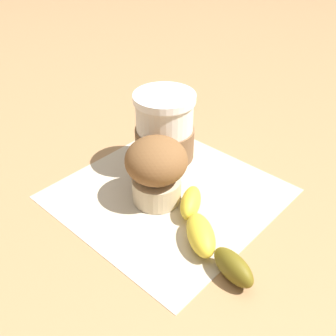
% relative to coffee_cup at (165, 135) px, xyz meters
% --- Properties ---
extents(ground_plane, '(3.00, 3.00, 0.00)m').
position_rel_coffee_cup_xyz_m(ground_plane, '(0.05, -0.03, -0.06)').
color(ground_plane, '#A87C51').
extents(paper_napkin, '(0.31, 0.31, 0.00)m').
position_rel_coffee_cup_xyz_m(paper_napkin, '(0.05, -0.03, -0.06)').
color(paper_napkin, beige).
rests_on(paper_napkin, ground_plane).
extents(coffee_cup, '(0.09, 0.09, 0.12)m').
position_rel_coffee_cup_xyz_m(coffee_cup, '(0.00, 0.00, 0.00)').
color(coffee_cup, silver).
rests_on(coffee_cup, paper_napkin).
extents(muffin, '(0.08, 0.08, 0.09)m').
position_rel_coffee_cup_xyz_m(muffin, '(0.05, -0.05, -0.00)').
color(muffin, beige).
rests_on(muffin, paper_napkin).
extents(banana, '(0.16, 0.09, 0.03)m').
position_rel_coffee_cup_xyz_m(banana, '(0.15, -0.06, -0.04)').
color(banana, yellow).
rests_on(banana, paper_napkin).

